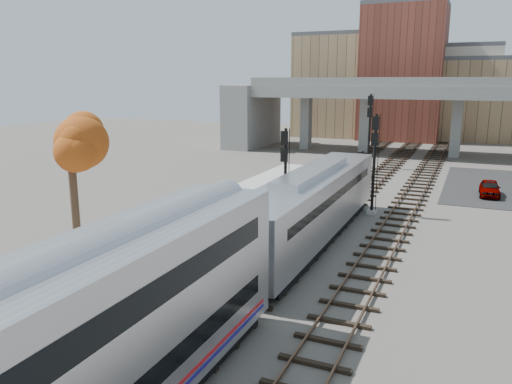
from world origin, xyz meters
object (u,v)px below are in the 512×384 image
Objects in this scene: locomotive at (312,204)px; tree at (70,141)px; signal_mast_mid at (374,166)px; signal_mast_far at (369,131)px; signal_mast_near at (285,184)px; car_a at (490,188)px.

tree reaches higher than locomotive.
signal_mast_mid is 19.41m from signal_mast_far.
locomotive is 7.93m from signal_mast_mid.
tree reaches higher than signal_mast_mid.
signal_mast_far is at bearing 102.20° from signal_mast_mid.
signal_mast_near is 12.44m from tree.
signal_mast_near is 7.57m from signal_mast_mid.
tree reaches higher than signal_mast_far.
signal_mast_near is at bearing 36.10° from tree.
signal_mast_mid is at bearing 75.22° from locomotive.
signal_mast_near is at bearing -122.84° from signal_mast_mid.
car_a is at bearing 51.07° from signal_mast_mid.
signal_mast_mid reaches higher than locomotive.
locomotive is 2.74× the size of signal_mast_mid.
car_a is (9.61, 17.00, -1.59)m from locomotive.
signal_mast_mid is at bearing -130.33° from car_a.
signal_mast_far is (-4.10, 18.97, 0.55)m from signal_mast_mid.
signal_mast_far is (-0.00, 25.32, 0.94)m from signal_mast_near.
signal_mast_mid is at bearing -77.80° from signal_mast_far.
locomotive is 2.45× the size of signal_mast_far.
car_a is (7.61, 9.42, -2.75)m from signal_mast_mid.
tree is (-11.88, -5.90, 3.65)m from locomotive.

